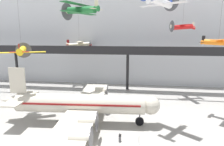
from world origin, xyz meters
name	(u,v)px	position (x,y,z in m)	size (l,w,h in m)	color
hangar_back_wall	(129,38)	(0.00, 34.61, 12.85)	(140.00, 3.00, 25.69)	silver
mezzanine_walkway	(128,53)	(0.00, 27.04, 9.42)	(110.00, 3.20, 11.12)	black
airliner_silver_main	(79,104)	(-6.06, 6.83, 3.26)	(25.11, 28.54, 8.86)	beige
suspended_plane_red_highwing	(183,27)	(11.90, 23.83, 15.44)	(5.68, 6.71, 7.80)	red
suspended_plane_green_biplane	(81,10)	(-7.77, 15.00, 18.24)	(7.63, 8.91, 5.72)	#1E6B33
suspended_plane_cream_biplane	(79,45)	(-13.32, 30.99, 11.15)	(6.91, 8.39, 12.55)	beige
suspended_plane_orange_highwing	(219,42)	(15.51, 12.89, 12.64)	(5.49, 5.94, 10.55)	orange
suspended_plane_white_twin	(161,2)	(5.73, 8.04, 18.24)	(6.39, 5.99, 4.99)	silver
suspended_plane_yellow_lowwing	(22,51)	(-16.12, 8.60, 11.24)	(7.26, 6.39, 12.18)	yellow
stanchion_barrier	(139,141)	(3.21, 2.11, 0.33)	(0.36, 0.36, 1.08)	#B2B5BA
info_sign_pedestal	(120,138)	(0.73, 2.27, 0.46)	(0.38, 0.71, 1.24)	#4C4C51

